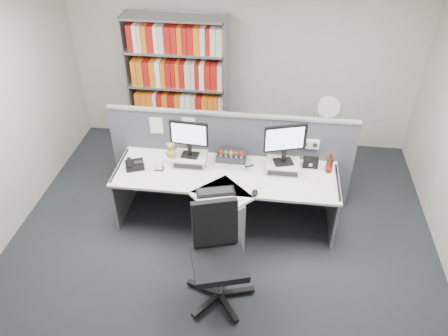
# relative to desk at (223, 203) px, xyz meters

# --- Properties ---
(ground) EXTENTS (5.50, 5.50, 0.00)m
(ground) POSITION_rel_desk_xyz_m (0.00, -0.60, -0.46)
(ground) COLOR #26292D
(ground) RESTS_ON ground
(room_shell) EXTENTS (5.04, 5.54, 2.72)m
(room_shell) POSITION_rel_desk_xyz_m (0.00, -0.60, 1.33)
(room_shell) COLOR #BCB5A8
(room_shell) RESTS_ON ground
(partition) EXTENTS (3.00, 0.08, 1.27)m
(partition) POSITION_rel_desk_xyz_m (0.00, 0.65, 0.19)
(partition) COLOR #4E4F58
(partition) RESTS_ON ground
(desk) EXTENTS (2.60, 1.20, 0.72)m
(desk) POSITION_rel_desk_xyz_m (0.00, 0.00, 0.00)
(desk) COLOR silver
(desk) RESTS_ON ground
(monitor_riser_left) EXTENTS (0.38, 0.31, 0.10)m
(monitor_riser_left) POSITION_rel_desk_xyz_m (-0.45, 0.38, 0.31)
(monitor_riser_left) COLOR beige
(monitor_riser_left) RESTS_ON desk
(monitor_riser_right) EXTENTS (0.38, 0.31, 0.10)m
(monitor_riser_right) POSITION_rel_desk_xyz_m (0.65, 0.38, 0.31)
(monitor_riser_right) COLOR beige
(monitor_riser_right) RESTS_ON desk
(monitor_left) EXTENTS (0.45, 0.16, 0.46)m
(monitor_left) POSITION_rel_desk_xyz_m (-0.45, 0.38, 0.64)
(monitor_left) COLOR black
(monitor_left) RESTS_ON monitor_riser_left
(monitor_right) EXTENTS (0.48, 0.21, 0.50)m
(monitor_right) POSITION_rel_desk_xyz_m (0.65, 0.38, 0.66)
(monitor_right) COLOR black
(monitor_right) RESTS_ON monitor_riser_right
(desktop_pc) EXTENTS (0.35, 0.31, 0.09)m
(desktop_pc) POSITION_rel_desk_xyz_m (0.04, 0.44, 0.31)
(desktop_pc) COLOR black
(desktop_pc) RESTS_ON desk
(figurines) EXTENTS (0.29, 0.05, 0.09)m
(figurines) POSITION_rel_desk_xyz_m (0.04, 0.43, 0.41)
(figurines) COLOR beige
(figurines) RESTS_ON desktop_pc
(keyboard) EXTENTS (0.45, 0.27, 0.03)m
(keyboard) POSITION_rel_desk_xyz_m (-0.07, -0.14, 0.28)
(keyboard) COLOR black
(keyboard) RESTS_ON desk
(mouse) EXTENTS (0.07, 0.11, 0.04)m
(mouse) POSITION_rel_desk_xyz_m (0.36, -0.11, 0.28)
(mouse) COLOR black
(mouse) RESTS_ON desk
(desk_phone) EXTENTS (0.27, 0.26, 0.09)m
(desk_phone) POSITION_rel_desk_xyz_m (-1.09, 0.21, 0.30)
(desk_phone) COLOR black
(desk_phone) RESTS_ON desk
(desk_calendar) EXTENTS (0.11, 0.08, 0.13)m
(desk_calendar) POSITION_rel_desk_xyz_m (-0.79, 0.20, 0.32)
(desk_calendar) COLOR black
(desk_calendar) RESTS_ON desk
(plush_toy) EXTENTS (0.12, 0.12, 0.20)m
(plush_toy) POSITION_rel_desk_xyz_m (-0.67, 0.33, 0.45)
(plush_toy) COLOR #A18935
(plush_toy) RESTS_ON monitor_riser_left
(speaker) EXTENTS (0.18, 0.10, 0.12)m
(speaker) POSITION_rel_desk_xyz_m (0.97, 0.49, 0.32)
(speaker) COLOR black
(speaker) RESTS_ON desk
(cola_bottle) EXTENTS (0.08, 0.08, 0.26)m
(cola_bottle) POSITION_rel_desk_xyz_m (1.18, 0.41, 0.36)
(cola_bottle) COLOR #3F190A
(cola_bottle) RESTS_ON desk
(shelving_unit) EXTENTS (1.41, 0.40, 2.00)m
(shelving_unit) POSITION_rel_desk_xyz_m (-0.90, 1.85, 0.52)
(shelving_unit) COLOR gray
(shelving_unit) RESTS_ON ground
(filing_cabinet) EXTENTS (0.45, 0.61, 0.70)m
(filing_cabinet) POSITION_rel_desk_xyz_m (1.20, 1.40, -0.11)
(filing_cabinet) COLOR gray
(filing_cabinet) RESTS_ON ground
(desk_fan) EXTENTS (0.29, 0.17, 0.50)m
(desk_fan) POSITION_rel_desk_xyz_m (1.20, 1.40, 0.55)
(desk_fan) COLOR white
(desk_fan) RESTS_ON filing_cabinet
(office_chair) EXTENTS (0.72, 0.69, 1.08)m
(office_chair) POSITION_rel_desk_xyz_m (0.06, -0.89, 0.12)
(office_chair) COLOR silver
(office_chair) RESTS_ON ground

